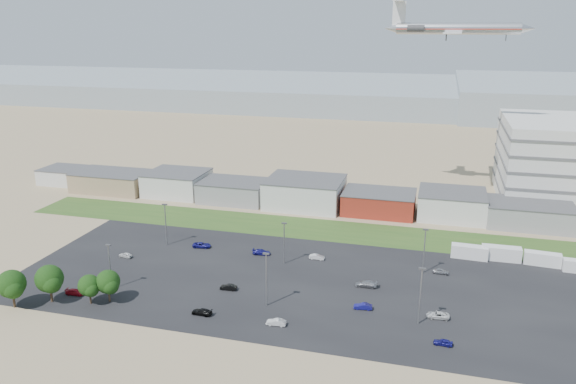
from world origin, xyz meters
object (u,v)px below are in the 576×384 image
(parked_car_5, at_px, (125,255))
(parked_car_11, at_px, (317,257))
(parked_car_3, at_px, (202,312))
(parked_car_6, at_px, (262,252))
(parked_car_12, at_px, (366,284))
(parked_car_8, at_px, (441,271))
(box_trailer_a, at_px, (469,252))
(parked_car_9, at_px, (202,245))
(parked_car_4, at_px, (228,287))
(parked_car_1, at_px, (363,306))
(parked_car_13, at_px, (276,322))
(airliner, at_px, (457,28))
(parked_car_2, at_px, (443,342))
(parked_car_10, at_px, (75,292))
(parked_car_0, at_px, (438,315))

(parked_car_5, xyz_separation_m, parked_car_11, (43.05, 10.56, 0.01))
(parked_car_3, distance_m, parked_car_6, 30.15)
(parked_car_6, distance_m, parked_car_12, 28.01)
(parked_car_12, bearing_deg, parked_car_8, 125.15)
(box_trailer_a, relative_size, parked_car_12, 1.79)
(parked_car_9, bearing_deg, parked_car_11, -96.94)
(parked_car_4, distance_m, parked_car_12, 28.23)
(parked_car_1, height_order, parked_car_13, parked_car_13)
(parked_car_5, relative_size, parked_car_8, 0.98)
(parked_car_4, xyz_separation_m, parked_car_12, (26.85, 8.73, 0.08))
(airliner, height_order, parked_car_13, airliner)
(parked_car_8, height_order, parked_car_9, parked_car_9)
(parked_car_11, relative_size, parked_car_13, 0.99)
(parked_car_12, xyz_separation_m, parked_car_13, (-13.51, -19.61, -0.07))
(parked_car_11, bearing_deg, airliner, -25.56)
(parked_car_2, height_order, parked_car_5, parked_car_5)
(airliner, height_order, parked_car_4, airliner)
(parked_car_1, relative_size, parked_car_10, 0.93)
(parked_car_1, bearing_deg, parked_car_5, -106.64)
(parked_car_1, distance_m, parked_car_12, 9.64)
(parked_car_5, height_order, parked_car_10, parked_car_5)
(box_trailer_a, distance_m, parked_car_4, 56.33)
(box_trailer_a, distance_m, parked_car_9, 63.03)
(parked_car_1, xyz_separation_m, parked_car_6, (-26.63, 20.10, 0.03))
(parked_car_3, height_order, parked_car_9, parked_car_9)
(parked_car_2, xyz_separation_m, parked_car_3, (-43.32, -1.08, 0.03))
(parked_car_8, relative_size, parked_car_12, 0.74)
(parked_car_1, height_order, parked_car_5, parked_car_1)
(parked_car_0, xyz_separation_m, parked_car_11, (-27.23, 20.51, 0.00))
(parked_car_0, distance_m, parked_car_6, 44.98)
(parked_car_5, distance_m, parked_car_8, 71.33)
(box_trailer_a, distance_m, parked_car_2, 40.05)
(parked_car_9, relative_size, parked_car_13, 1.23)
(parked_car_2, xyz_separation_m, parked_car_9, (-56.65, 29.37, 0.07))
(parked_car_3, bearing_deg, parked_car_10, -88.59)
(parked_car_10, bearing_deg, parked_car_5, -2.69)
(parked_car_5, xyz_separation_m, parked_car_9, (14.62, 10.25, 0.04))
(parked_car_13, bearing_deg, parked_car_8, 133.14)
(parked_car_9, height_order, parked_car_10, parked_car_9)
(airliner, xyz_separation_m, parked_car_9, (-56.14, -58.14, -50.14))
(parked_car_3, relative_size, parked_car_6, 0.93)
(parked_car_13, bearing_deg, parked_car_12, 141.72)
(airliner, bearing_deg, box_trailer_a, -80.78)
(airliner, height_order, parked_car_8, airliner)
(parked_car_10, height_order, parked_car_12, parked_car_12)
(parked_car_4, bearing_deg, parked_car_10, -73.66)
(airliner, xyz_separation_m, parked_car_10, (-70.54, -87.78, -50.20))
(parked_car_8, distance_m, parked_car_12, 18.13)
(box_trailer_a, relative_size, parked_car_11, 2.32)
(box_trailer_a, bearing_deg, parked_car_3, -137.22)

